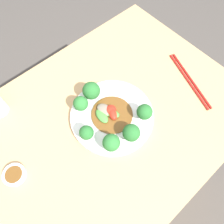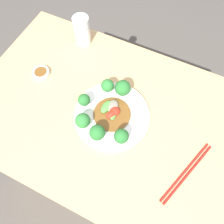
# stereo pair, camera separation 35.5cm
# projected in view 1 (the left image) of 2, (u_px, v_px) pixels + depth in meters

# --- Properties ---
(ground_plane) EXTENTS (8.00, 8.00, 0.00)m
(ground_plane) POSITION_uv_depth(u_px,v_px,m) (106.00, 172.00, 1.36)
(ground_plane) COLOR #4C4742
(table) EXTENTS (0.97, 0.67, 0.74)m
(table) POSITION_uv_depth(u_px,v_px,m) (104.00, 156.00, 1.03)
(table) COLOR tan
(table) RESTS_ON ground_plane
(plate) EXTENTS (0.27, 0.27, 0.02)m
(plate) POSITION_uv_depth(u_px,v_px,m) (112.00, 116.00, 0.70)
(plate) COLOR white
(plate) RESTS_ON table
(broccoli_east) EXTENTS (0.04, 0.04, 0.06)m
(broccoli_east) POSITION_uv_depth(u_px,v_px,m) (87.00, 133.00, 0.63)
(broccoli_east) COLOR #7AAD5B
(broccoli_east) RESTS_ON plate
(broccoli_northeast) EXTENTS (0.05, 0.05, 0.06)m
(broccoli_northeast) POSITION_uv_depth(u_px,v_px,m) (111.00, 143.00, 0.62)
(broccoli_northeast) COLOR #70A356
(broccoli_northeast) RESTS_ON plate
(broccoli_south) EXTENTS (0.06, 0.06, 0.06)m
(broccoli_south) POSITION_uv_depth(u_px,v_px,m) (91.00, 91.00, 0.69)
(broccoli_south) COLOR #89B76B
(broccoli_south) RESTS_ON plate
(broccoli_north) EXTENTS (0.05, 0.05, 0.06)m
(broccoli_north) POSITION_uv_depth(u_px,v_px,m) (131.00, 133.00, 0.63)
(broccoli_north) COLOR #7AAD5B
(broccoli_north) RESTS_ON plate
(broccoli_southeast) EXTENTS (0.05, 0.05, 0.06)m
(broccoli_southeast) POSITION_uv_depth(u_px,v_px,m) (81.00, 104.00, 0.67)
(broccoli_southeast) COLOR #89B76B
(broccoli_southeast) RESTS_ON plate
(broccoli_northwest) EXTENTS (0.05, 0.05, 0.06)m
(broccoli_northwest) POSITION_uv_depth(u_px,v_px,m) (144.00, 112.00, 0.66)
(broccoli_northwest) COLOR #70A356
(broccoli_northwest) RESTS_ON plate
(stirfry_center) EXTENTS (0.13, 0.13, 0.02)m
(stirfry_center) POSITION_uv_depth(u_px,v_px,m) (110.00, 113.00, 0.69)
(stirfry_center) COLOR brown
(stirfry_center) RESTS_ON plate
(chopsticks) EXTENTS (0.10, 0.24, 0.01)m
(chopsticks) POSITION_uv_depth(u_px,v_px,m) (190.00, 80.00, 0.77)
(chopsticks) COLOR red
(chopsticks) RESTS_ON table
(sauce_dish) EXTENTS (0.06, 0.06, 0.02)m
(sauce_dish) POSITION_uv_depth(u_px,v_px,m) (14.00, 175.00, 0.61)
(sauce_dish) COLOR white
(sauce_dish) RESTS_ON table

